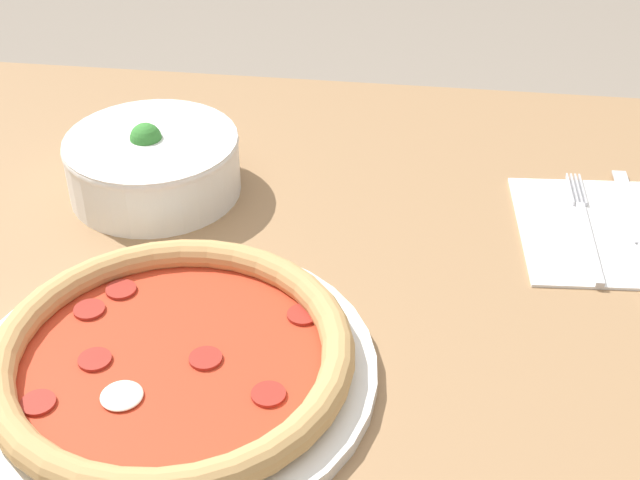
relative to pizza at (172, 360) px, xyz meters
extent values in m
cube|color=#99724C|center=(-0.01, 0.16, -0.03)|extent=(1.08, 0.77, 0.03)
cylinder|color=olive|center=(0.45, 0.48, -0.39)|extent=(0.06, 0.06, 0.69)
cylinder|color=white|center=(0.00, 0.00, -0.01)|extent=(0.32, 0.32, 0.01)
torus|color=tan|center=(0.00, 0.00, 0.01)|extent=(0.28, 0.28, 0.03)
cylinder|color=red|center=(0.00, 0.00, 0.00)|extent=(0.25, 0.25, 0.01)
cylinder|color=maroon|center=(0.03, 0.00, 0.00)|extent=(0.03, 0.03, 0.00)
cylinder|color=maroon|center=(-0.08, 0.05, 0.00)|extent=(0.03, 0.03, 0.00)
cylinder|color=maroon|center=(0.09, 0.06, 0.00)|extent=(0.03, 0.03, 0.00)
cylinder|color=maroon|center=(-0.08, -0.06, 0.00)|extent=(0.03, 0.03, 0.00)
cylinder|color=maroon|center=(-0.07, 0.08, 0.00)|extent=(0.03, 0.03, 0.00)
cylinder|color=maroon|center=(-0.06, -0.01, 0.00)|extent=(0.03, 0.03, 0.00)
cylinder|color=maroon|center=(0.08, -0.03, 0.00)|extent=(0.03, 0.03, 0.00)
ellipsoid|color=silver|center=(-0.03, -0.04, 0.00)|extent=(0.03, 0.03, 0.01)
cylinder|color=white|center=(-0.09, 0.26, 0.01)|extent=(0.17, 0.17, 0.06)
torus|color=white|center=(-0.09, 0.26, 0.04)|extent=(0.18, 0.18, 0.01)
ellipsoid|color=tan|center=(-0.14, 0.23, 0.03)|extent=(0.04, 0.04, 0.02)
ellipsoid|color=tan|center=(-0.10, 0.33, 0.03)|extent=(0.04, 0.04, 0.02)
ellipsoid|color=tan|center=(-0.04, 0.25, 0.03)|extent=(0.04, 0.04, 0.02)
ellipsoid|color=#998466|center=(-0.12, 0.29, 0.04)|extent=(0.04, 0.04, 0.02)
ellipsoid|color=#998466|center=(-0.09, 0.30, 0.03)|extent=(0.04, 0.04, 0.02)
ellipsoid|color=tan|center=(-0.06, 0.22, 0.03)|extent=(0.04, 0.04, 0.02)
ellipsoid|color=tan|center=(-0.03, 0.28, 0.03)|extent=(0.04, 0.04, 0.02)
sphere|color=#388433|center=(-0.09, 0.26, 0.04)|extent=(0.03, 0.03, 0.03)
cube|color=white|center=(0.37, 0.25, -0.02)|extent=(0.19, 0.19, 0.00)
cube|color=silver|center=(0.34, 0.22, -0.01)|extent=(0.01, 0.13, 0.00)
cube|color=silver|center=(0.35, 0.31, -0.01)|extent=(0.00, 0.06, 0.00)
cube|color=silver|center=(0.34, 0.31, -0.01)|extent=(0.00, 0.06, 0.00)
cube|color=silver|center=(0.34, 0.31, -0.01)|extent=(0.00, 0.06, 0.00)
cube|color=silver|center=(0.33, 0.31, -0.01)|extent=(0.00, 0.06, 0.00)
cube|color=silver|center=(0.39, 0.29, -0.01)|extent=(0.02, 0.13, 0.00)
camera|label=1|loc=(0.18, -0.49, 0.48)|focal=50.00mm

